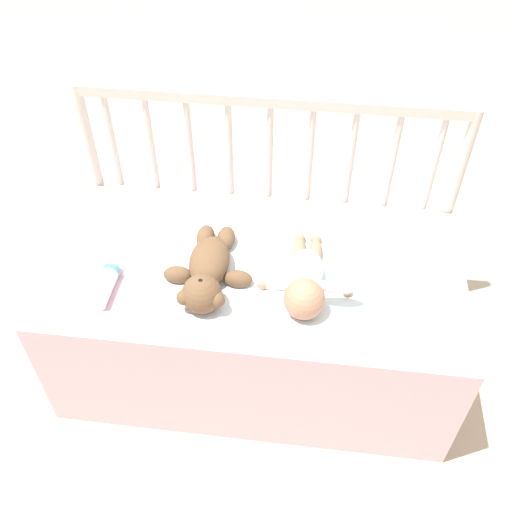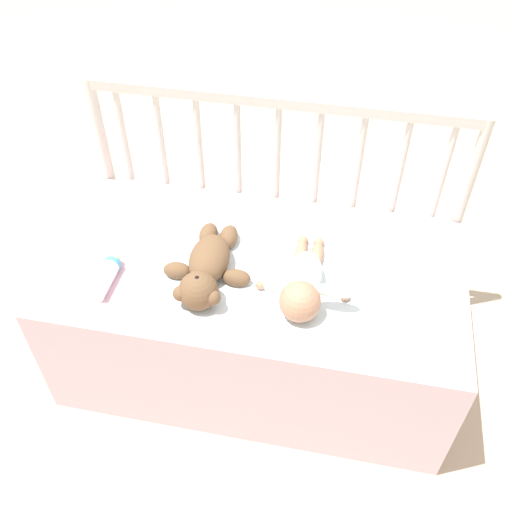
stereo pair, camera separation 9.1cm
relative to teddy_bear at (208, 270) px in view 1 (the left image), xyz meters
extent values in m
plane|color=#C6B293|center=(0.14, 0.08, -0.54)|extent=(12.00, 12.00, 0.00)
cube|color=#EDB7C6|center=(0.14, 0.08, -0.30)|extent=(1.32, 0.69, 0.49)
cylinder|color=beige|center=(-0.50, 0.45, -0.10)|extent=(0.04, 0.04, 0.90)
cylinder|color=beige|center=(0.78, 0.45, -0.10)|extent=(0.04, 0.04, 0.90)
cube|color=beige|center=(0.14, 0.45, 0.33)|extent=(1.28, 0.03, 0.04)
cylinder|color=beige|center=(-0.41, 0.45, 0.13)|extent=(0.02, 0.02, 0.36)
cylinder|color=beige|center=(-0.28, 0.45, 0.13)|extent=(0.02, 0.02, 0.36)
cylinder|color=beige|center=(-0.14, 0.45, 0.13)|extent=(0.02, 0.02, 0.36)
cylinder|color=beige|center=(0.00, 0.45, 0.13)|extent=(0.02, 0.02, 0.36)
cylinder|color=beige|center=(0.14, 0.45, 0.13)|extent=(0.02, 0.02, 0.36)
cylinder|color=beige|center=(0.28, 0.45, 0.13)|extent=(0.02, 0.02, 0.36)
cylinder|color=beige|center=(0.42, 0.45, 0.13)|extent=(0.02, 0.02, 0.36)
cylinder|color=beige|center=(0.56, 0.45, 0.13)|extent=(0.02, 0.02, 0.36)
cylinder|color=beige|center=(0.70, 0.45, 0.13)|extent=(0.02, 0.02, 0.36)
cube|color=white|center=(0.15, 0.04, -0.05)|extent=(0.78, 0.48, 0.01)
ellipsoid|color=brown|center=(0.00, 0.04, 0.00)|extent=(0.13, 0.20, 0.10)
sphere|color=brown|center=(0.00, -0.10, 0.01)|extent=(0.12, 0.12, 0.12)
sphere|color=beige|center=(0.00, -0.10, 0.04)|extent=(0.05, 0.05, 0.05)
sphere|color=black|center=(0.00, -0.10, 0.06)|extent=(0.02, 0.02, 0.02)
sphere|color=brown|center=(0.05, -0.12, 0.01)|extent=(0.05, 0.05, 0.05)
sphere|color=brown|center=(-0.04, -0.13, 0.01)|extent=(0.05, 0.05, 0.05)
ellipsoid|color=brown|center=(0.09, 0.00, -0.02)|extent=(0.09, 0.06, 0.05)
ellipsoid|color=brown|center=(-0.09, -0.01, -0.02)|extent=(0.09, 0.06, 0.05)
ellipsoid|color=brown|center=(0.03, 0.17, -0.02)|extent=(0.06, 0.10, 0.06)
ellipsoid|color=brown|center=(-0.04, 0.17, -0.02)|extent=(0.06, 0.10, 0.06)
ellipsoid|color=white|center=(0.30, 0.04, 0.00)|extent=(0.11, 0.17, 0.09)
sphere|color=tan|center=(0.30, -0.09, 0.01)|extent=(0.12, 0.12, 0.12)
ellipsoid|color=white|center=(0.39, -0.05, 0.03)|extent=(0.13, 0.04, 0.04)
ellipsoid|color=white|center=(0.21, 0.00, -0.03)|extent=(0.13, 0.04, 0.04)
sphere|color=tan|center=(0.43, -0.01, -0.03)|extent=(0.03, 0.03, 0.03)
sphere|color=tan|center=(0.17, -0.01, -0.03)|extent=(0.03, 0.03, 0.03)
ellipsoid|color=tan|center=(0.32, 0.15, -0.03)|extent=(0.04, 0.13, 0.04)
ellipsoid|color=tan|center=(0.27, 0.15, -0.03)|extent=(0.04, 0.13, 0.04)
sphere|color=tan|center=(0.32, 0.21, -0.03)|extent=(0.04, 0.04, 0.04)
sphere|color=tan|center=(0.27, 0.21, -0.03)|extent=(0.04, 0.04, 0.04)
cylinder|color=white|center=(-0.30, -0.09, -0.02)|extent=(0.05, 0.14, 0.05)
cylinder|color=#4C99D8|center=(-0.30, -0.02, -0.02)|extent=(0.06, 0.02, 0.06)
sphere|color=#EAC67F|center=(-0.30, 0.00, -0.02)|extent=(0.04, 0.04, 0.04)
camera|label=1|loc=(0.30, -1.18, 1.26)|focal=40.00mm
camera|label=2|loc=(0.39, -1.16, 1.26)|focal=40.00mm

